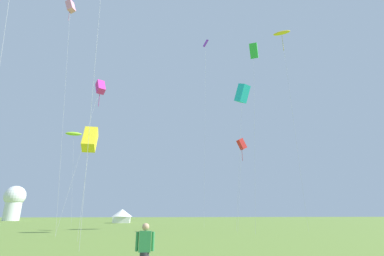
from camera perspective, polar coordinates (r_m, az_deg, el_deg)
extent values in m
cube|color=yellow|center=(26.25, -20.34, -2.21)|extent=(1.20, 2.11, 2.44)
cylinder|color=#B2B2B7|center=(24.98, -21.40, -11.19)|extent=(0.19, 1.16, 8.38)
cube|color=purple|center=(58.58, 2.85, 17.11)|extent=(0.78, 2.14, 2.16)
cylinder|color=#B2B2B7|center=(50.00, 2.70, 0.79)|extent=(1.10, 1.41, 35.15)
cube|color=#E02DA3|center=(36.40, -18.40, 8.04)|extent=(1.56, 1.87, 1.98)
cylinder|color=#9D2072|center=(35.80, -18.63, 5.82)|extent=(0.06, 0.06, 2.08)
cylinder|color=#B2B2B7|center=(32.89, -22.04, -4.64)|extent=(2.26, 2.35, 17.08)
cube|color=green|center=(39.40, 12.66, 15.30)|extent=(1.73, 2.08, 2.21)
cylinder|color=#B2B2B7|center=(34.04, 12.81, -0.73)|extent=(1.72, 0.70, 23.00)
ellipsoid|color=#99DB2D|center=(59.68, -23.27, -1.10)|extent=(3.19, 1.46, 0.94)
cylinder|color=#B2B2B7|center=(57.07, -23.48, -9.29)|extent=(2.08, 1.56, 17.28)
cube|color=pink|center=(40.19, -23.83, 22.03)|extent=(1.40, 1.15, 1.64)
cylinder|color=#A9627C|center=(39.42, -24.07, 20.58)|extent=(0.05, 0.05, 1.74)
cylinder|color=#B2B2B7|center=(32.99, -24.93, 4.33)|extent=(2.27, 0.98, 26.57)
cube|color=#1EB7CC|center=(43.94, 10.37, 7.06)|extent=(2.34, 2.79, 3.10)
cylinder|color=#B2B2B7|center=(39.97, 9.82, -5.60)|extent=(2.36, 1.17, 19.97)
cylinder|color=#B2B2B7|center=(21.90, -19.13, 15.80)|extent=(0.98, 0.89, 27.27)
ellipsoid|color=yellow|center=(47.44, 18.05, 18.18)|extent=(2.71, 2.22, 0.96)
cylinder|color=#A79518|center=(46.42, 18.26, 16.33)|extent=(0.06, 0.06, 2.69)
cylinder|color=#B2B2B7|center=(40.80, 20.24, 1.52)|extent=(0.24, 0.61, 28.93)
cube|color=red|center=(36.14, 10.22, -3.30)|extent=(1.37, 0.96, 1.51)
cylinder|color=maroon|center=(35.86, 10.33, -5.29)|extent=(0.05, 0.05, 1.82)
cylinder|color=#B2B2B7|center=(34.53, 9.86, -11.63)|extent=(1.43, 1.08, 10.62)
cube|color=#338C4C|center=(9.22, -9.69, -22.11)|extent=(0.37, 0.24, 0.60)
sphere|color=tan|center=(9.19, -9.55, -19.51)|extent=(0.22, 0.22, 0.22)
cylinder|color=#338C4C|center=(9.22, -11.29, -22.03)|extent=(0.09, 0.09, 0.55)
cylinder|color=#338C4C|center=(9.22, -8.08, -22.18)|extent=(0.09, 0.09, 0.55)
cube|color=white|center=(70.64, -14.34, -17.91)|extent=(3.86, 3.86, 1.45)
cone|color=white|center=(70.63, -14.24, -16.64)|extent=(4.82, 4.82, 1.69)
cylinder|color=white|center=(107.70, -33.16, -14.14)|extent=(4.80, 4.80, 6.00)
sphere|color=white|center=(107.84, -32.75, -11.73)|extent=(6.40, 6.40, 6.40)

